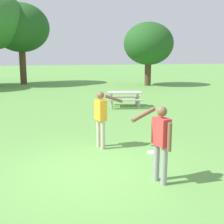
{
  "coord_description": "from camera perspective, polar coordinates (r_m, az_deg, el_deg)",
  "views": [
    {
      "loc": [
        -1.03,
        -6.5,
        2.71
      ],
      "look_at": [
        0.95,
        1.9,
        1.0
      ],
      "focal_mm": 48.32,
      "sensor_mm": 36.0,
      "label": 1
    }
  ],
  "objects": [
    {
      "name": "ground_plane",
      "position": [
        7.12,
        -4.03,
        -11.21
      ],
      "size": [
        120.0,
        120.0,
        0.0
      ],
      "primitive_type": "plane",
      "color": "#609947"
    },
    {
      "name": "tree_back_left",
      "position": [
        25.31,
        6.92,
        12.67
      ],
      "size": [
        4.05,
        4.05,
        5.13
      ],
      "color": "#4C3823",
      "rests_on": "ground"
    },
    {
      "name": "person_catcher",
      "position": [
        6.31,
        9.17,
        -5.03
      ],
      "size": [
        0.78,
        0.59,
        1.64
      ],
      "color": "gray",
      "rests_on": "ground"
    },
    {
      "name": "frisbee",
      "position": [
        8.44,
        7.52,
        -7.53
      ],
      "size": [
        0.26,
        0.26,
        0.03
      ],
      "primitive_type": "cylinder",
      "color": "white",
      "rests_on": "ground"
    },
    {
      "name": "person_thrower",
      "position": [
        8.55,
        -2.1,
        -0.6
      ],
      "size": [
        0.78,
        0.59,
        1.64
      ],
      "color": "#B7AD93",
      "rests_on": "ground"
    },
    {
      "name": "tree_slender_mid",
      "position": [
        27.31,
        -16.88,
        14.96
      ],
      "size": [
        4.77,
        4.77,
        6.78
      ],
      "color": "#4C3823",
      "rests_on": "ground"
    },
    {
      "name": "picnic_table_near",
      "position": [
        15.15,
        2.38,
        3.05
      ],
      "size": [
        1.94,
        1.72,
        0.77
      ],
      "color": "#B2ADA3",
      "rests_on": "ground"
    }
  ]
}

